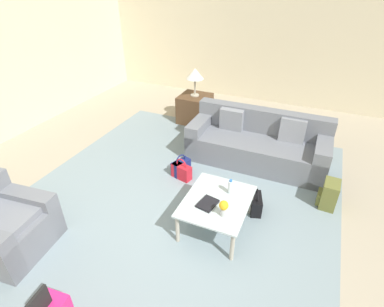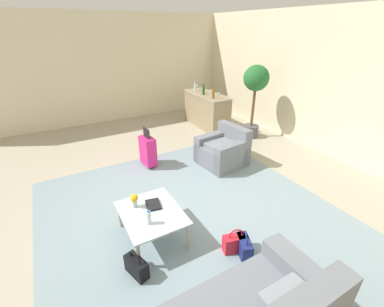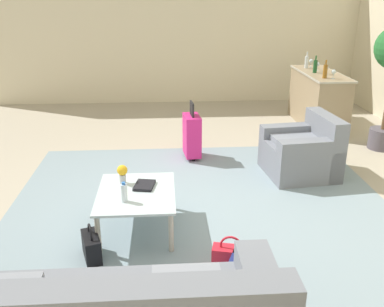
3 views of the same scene
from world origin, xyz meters
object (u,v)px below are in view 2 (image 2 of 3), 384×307
(coffee_table, at_px, (151,215))
(wine_glass_leftmost, at_px, (197,86))
(wine_glass_left_of_centre, at_px, (203,89))
(wine_glass_rightmost, at_px, (218,94))
(wine_bottle_amber, at_px, (213,94))
(flower_vase, at_px, (134,199))
(armchair, at_px, (224,151))
(suitcase_magenta, at_px, (148,151))
(potted_ficus, at_px, (255,88))
(wine_bottle_green, at_px, (204,90))
(coffee_table_book, at_px, (153,205))
(bar_console, at_px, (206,110))
(handbag_red, at_px, (235,243))
(wine_bottle_clear, at_px, (195,87))
(handbag_black, at_px, (136,266))
(handbag_navy, at_px, (244,246))
(water_bottle, at_px, (149,218))
(wine_glass_right_of_centre, at_px, (211,91))

(coffee_table, distance_m, wine_glass_leftmost, 5.16)
(wine_glass_left_of_centre, bearing_deg, wine_glass_rightmost, 0.68)
(wine_glass_rightmost, relative_size, wine_bottle_amber, 0.51)
(flower_vase, bearing_deg, wine_glass_leftmost, 139.80)
(armchair, xyz_separation_m, suitcase_magenta, (-0.69, -1.46, 0.07))
(wine_glass_rightmost, xyz_separation_m, wine_bottle_amber, (-0.07, -0.12, 0.01))
(wine_glass_leftmost, distance_m, potted_ficus, 1.97)
(wine_bottle_green, xyz_separation_m, wine_bottle_amber, (0.49, 0.00, 0.00))
(armchair, xyz_separation_m, coffee_table_book, (1.19, -2.08, 0.16))
(wine_glass_left_of_centre, bearing_deg, bar_console, 2.58)
(coffee_table_book, bearing_deg, wine_glass_rightmost, 143.76)
(armchair, distance_m, wine_bottle_amber, 2.04)
(coffee_table_book, xyz_separation_m, handbag_red, (0.89, 0.78, -0.32))
(wine_bottle_green, bearing_deg, wine_glass_rightmost, 12.09)
(wine_bottle_green, bearing_deg, armchair, -20.52)
(wine_bottle_clear, relative_size, handbag_red, 0.84)
(handbag_black, bearing_deg, wine_bottle_clear, 142.89)
(flower_vase, xyz_separation_m, handbag_navy, (1.10, 1.07, -0.43))
(coffee_table, bearing_deg, suitcase_magenta, 160.71)
(suitcase_magenta, distance_m, handbag_black, 2.73)
(wine_glass_rightmost, bearing_deg, handbag_navy, -29.77)
(suitcase_magenta, relative_size, handbag_navy, 2.37)
(wine_bottle_green, xyz_separation_m, handbag_red, (4.26, -2.13, -0.96))
(coffee_table, distance_m, water_bottle, 0.27)
(wine_glass_rightmost, bearing_deg, armchair, -29.93)
(handbag_black, bearing_deg, coffee_table_book, 141.99)
(suitcase_magenta, relative_size, handbag_black, 2.37)
(coffee_table, height_order, wine_glass_left_of_centre, wine_glass_left_of_centre)
(wine_glass_rightmost, height_order, handbag_red, wine_glass_rightmost)
(handbag_navy, relative_size, potted_ficus, 0.19)
(coffee_table, distance_m, flower_vase, 0.32)
(handbag_red, bearing_deg, suitcase_magenta, -176.78)
(bar_console, bearing_deg, potted_ficus, 24.78)
(bar_console, distance_m, wine_bottle_amber, 0.78)
(wine_bottle_amber, bearing_deg, wine_bottle_green, 180.00)
(flower_vase, bearing_deg, wine_bottle_amber, 131.62)
(coffee_table_book, distance_m, handbag_red, 1.22)
(wine_glass_leftmost, distance_m, wine_bottle_green, 0.59)
(handbag_black, xyz_separation_m, handbag_navy, (0.39, 1.32, 0.00))
(wine_glass_right_of_centre, bearing_deg, handbag_navy, -27.60)
(coffee_table, xyz_separation_m, suitcase_magenta, (-2.00, 0.70, -0.02))
(wine_bottle_green, height_order, suitcase_magenta, wine_bottle_green)
(bar_console, bearing_deg, wine_glass_right_of_centre, 3.20)
(potted_ficus, bearing_deg, wine_glass_left_of_centre, -157.77)
(wine_glass_left_of_centre, bearing_deg, wine_glass_leftmost, 178.80)
(coffee_table, distance_m, suitcase_magenta, 2.12)
(wine_glass_leftmost, bearing_deg, wine_glass_right_of_centre, 0.85)
(coffee_table, relative_size, wine_glass_left_of_centre, 6.14)
(armchair, bearing_deg, flower_vase, -64.83)
(flower_vase, xyz_separation_m, wine_bottle_green, (-3.27, 3.13, 0.53))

